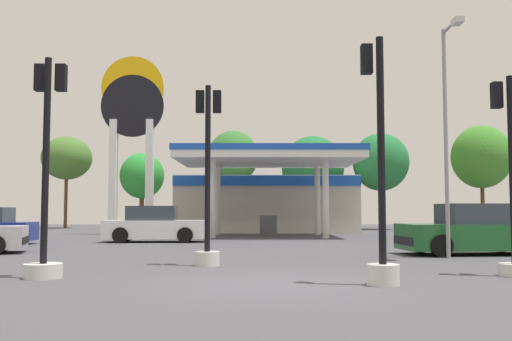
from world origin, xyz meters
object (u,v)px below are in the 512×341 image
object	(u,v)px
traffic_signal_2	(43,201)
car_2	(470,231)
tree_0	(64,158)
tree_4	(378,162)
tree_1	(140,176)
tree_3	(311,168)
station_pole_sign	(130,123)
tree_2	(231,157)
traffic_signal_1	(509,195)
traffic_signal_0	(378,204)
tree_5	(479,157)
traffic_signal_3	(205,195)
corner_streetlamp	(445,118)
car_0	(153,226)

from	to	relation	value
traffic_signal_2	car_2	bearing A→B (deg)	28.99
tree_0	tree_4	xyz separation A→B (m)	(23.58, -2.74, -0.54)
tree_1	tree_3	size ratio (longest dim) A/B	0.82
station_pole_sign	tree_1	bearing A→B (deg)	98.26
tree_2	car_2	bearing A→B (deg)	-70.62
traffic_signal_1	traffic_signal_2	xyz separation A→B (m)	(-9.80, -0.35, -0.14)
traffic_signal_0	tree_5	xyz separation A→B (m)	(14.68, 32.19, 3.89)
station_pole_sign	car_2	world-z (taller)	station_pole_sign
traffic_signal_3	tree_0	world-z (taller)	tree_0
traffic_signal_0	traffic_signal_3	bearing A→B (deg)	133.53
tree_1	corner_streetlamp	size ratio (longest dim) A/B	0.85
traffic_signal_0	traffic_signal_2	world-z (taller)	traffic_signal_0
tree_0	corner_streetlamp	distance (m)	33.96
traffic_signal_0	traffic_signal_1	world-z (taller)	traffic_signal_0
tree_0	corner_streetlamp	bearing A→B (deg)	-53.52
tree_3	tree_4	xyz separation A→B (m)	(4.64, -2.59, 0.23)
tree_1	car_0	bearing A→B (deg)	-76.95
station_pole_sign	corner_streetlamp	size ratio (longest dim) A/B	1.52
car_0	tree_2	distance (m)	17.87
tree_1	tree_4	distance (m)	18.03
corner_streetlamp	tree_2	bearing A→B (deg)	105.92
tree_0	tree_4	distance (m)	23.75
car_2	tree_2	bearing A→B (deg)	109.38
car_2	tree_3	size ratio (longest dim) A/B	0.65
tree_3	corner_streetlamp	world-z (taller)	tree_3
traffic_signal_2	corner_streetlamp	world-z (taller)	corner_streetlamp
tree_4	car_0	bearing A→B (deg)	-129.95
tree_5	car_2	bearing A→B (deg)	-112.28
traffic_signal_2	tree_4	xyz separation A→B (m)	(13.35, 29.27, 3.26)
traffic_signal_0	station_pole_sign	bearing A→B (deg)	113.27
traffic_signal_0	traffic_signal_3	size ratio (longest dim) A/B	1.03
tree_2	traffic_signal_2	bearing A→B (deg)	-95.00
traffic_signal_3	tree_3	xyz separation A→B (m)	(5.58, 29.22, 2.84)
tree_0	tree_1	world-z (taller)	tree_0
tree_4	corner_streetlamp	distance (m)	24.79
traffic_signal_3	tree_0	bearing A→B (deg)	114.46
traffic_signal_0	tree_1	size ratio (longest dim) A/B	0.81
traffic_signal_2	tree_5	world-z (taller)	tree_5
car_0	tree_1	bearing A→B (deg)	103.05
traffic_signal_0	car_0	bearing A→B (deg)	115.14
traffic_signal_3	tree_4	world-z (taller)	tree_4
car_2	tree_5	xyz separation A→B (m)	(10.21, 24.92, 4.67)
tree_3	traffic_signal_0	bearing A→B (deg)	-93.53
traffic_signal_1	traffic_signal_3	distance (m)	7.05
car_2	tree_1	distance (m)	30.44
car_0	traffic_signal_0	xyz separation A→B (m)	(6.73, -14.35, 0.79)
tree_4	traffic_signal_0	bearing A→B (deg)	-102.40
tree_3	tree_2	bearing A→B (deg)	-165.64
traffic_signal_1	tree_0	distance (m)	37.64
traffic_signal_2	tree_4	size ratio (longest dim) A/B	0.66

